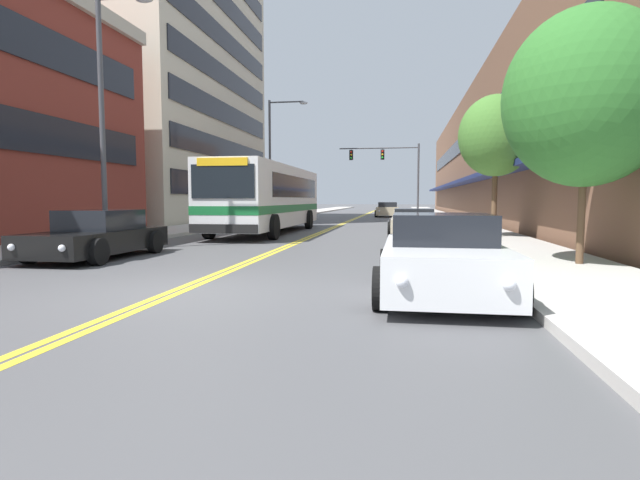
% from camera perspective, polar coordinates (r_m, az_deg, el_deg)
% --- Properties ---
extents(ground_plane, '(240.00, 240.00, 0.00)m').
position_cam_1_polar(ground_plane, '(45.09, 4.53, 2.65)').
color(ground_plane, '#4C4C4F').
extents(sidewalk_left, '(3.09, 106.00, 0.14)m').
position_cam_1_polar(sidewalk_left, '(46.21, -4.22, 2.79)').
color(sidewalk_left, '#B2ADA5').
rests_on(sidewalk_left, ground_plane).
extents(sidewalk_right, '(3.09, 106.00, 0.14)m').
position_cam_1_polar(sidewalk_right, '(45.05, 13.51, 2.62)').
color(sidewalk_right, '#B2ADA5').
rests_on(sidewalk_right, ground_plane).
extents(centre_line, '(0.34, 106.00, 0.01)m').
position_cam_1_polar(centre_line, '(45.09, 4.53, 2.65)').
color(centre_line, yellow).
rests_on(centre_line, ground_plane).
extents(office_tower_left, '(12.08, 20.10, 23.20)m').
position_cam_1_polar(office_tower_left, '(41.00, -19.00, 18.57)').
color(office_tower_left, beige).
rests_on(office_tower_left, ground_plane).
extents(storefront_row_right, '(9.10, 68.00, 10.30)m').
position_cam_1_polar(storefront_row_right, '(45.95, 20.92, 8.82)').
color(storefront_row_right, brown).
rests_on(storefront_row_right, ground_plane).
extents(city_bus, '(2.93, 12.19, 3.07)m').
position_cam_1_polar(city_bus, '(23.82, -5.87, 5.06)').
color(city_bus, silver).
rests_on(city_bus, ground_plane).
extents(car_charcoal_parked_left_near, '(2.16, 4.71, 1.32)m').
position_cam_1_polar(car_charcoal_parked_left_near, '(38.66, -2.81, 3.25)').
color(car_charcoal_parked_left_near, '#232328').
rests_on(car_charcoal_parked_left_near, ground_plane).
extents(car_black_parked_left_mid, '(2.07, 4.61, 1.28)m').
position_cam_1_polar(car_black_parked_left_mid, '(14.61, -24.02, 0.44)').
color(car_black_parked_left_mid, black).
rests_on(car_black_parked_left_mid, ground_plane).
extents(car_white_parked_right_foreground, '(2.08, 4.21, 1.33)m').
position_cam_1_polar(car_white_parked_right_foreground, '(8.36, 13.73, -1.98)').
color(car_white_parked_right_foreground, white).
rests_on(car_white_parked_right_foreground, ground_plane).
extents(car_champagne_parked_right_mid, '(2.21, 4.61, 1.16)m').
position_cam_1_polar(car_champagne_parked_right_mid, '(22.64, 10.65, 2.01)').
color(car_champagne_parked_right_mid, beige).
rests_on(car_champagne_parked_right_mid, ground_plane).
extents(car_beige_moving_lead, '(2.19, 4.38, 1.32)m').
position_cam_1_polar(car_beige_moving_lead, '(45.68, 7.74, 3.43)').
color(car_beige_moving_lead, '#BCAD89').
rests_on(car_beige_moving_lead, ground_plane).
extents(traffic_signal_mast, '(7.32, 0.38, 6.63)m').
position_cam_1_polar(traffic_signal_mast, '(46.72, 8.09, 8.54)').
color(traffic_signal_mast, '#47474C').
rests_on(traffic_signal_mast, ground_plane).
extents(street_lamp_left_near, '(1.87, 0.28, 7.70)m').
position_cam_1_polar(street_lamp_left_near, '(16.94, -23.01, 14.42)').
color(street_lamp_left_near, '#47474C').
rests_on(street_lamp_left_near, ground_plane).
extents(street_lamp_left_far, '(2.75, 0.28, 8.35)m').
position_cam_1_polar(street_lamp_left_far, '(35.08, -5.14, 10.24)').
color(street_lamp_left_far, '#47474C').
rests_on(street_lamp_left_far, ground_plane).
extents(street_tree_right_near, '(3.49, 3.49, 5.52)m').
position_cam_1_polar(street_tree_right_near, '(12.58, 28.14, 14.11)').
color(street_tree_right_near, brown).
rests_on(street_tree_right_near, sidewalk_right).
extents(street_tree_right_mid, '(2.79, 2.79, 5.36)m').
position_cam_1_polar(street_tree_right_mid, '(20.38, 19.47, 11.15)').
color(street_tree_right_mid, brown).
rests_on(street_tree_right_mid, sidewalk_right).
extents(fire_hydrant, '(0.36, 0.28, 0.86)m').
position_cam_1_polar(fire_hydrant, '(17.59, 16.44, 1.23)').
color(fire_hydrant, red).
rests_on(fire_hydrant, sidewalk_right).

